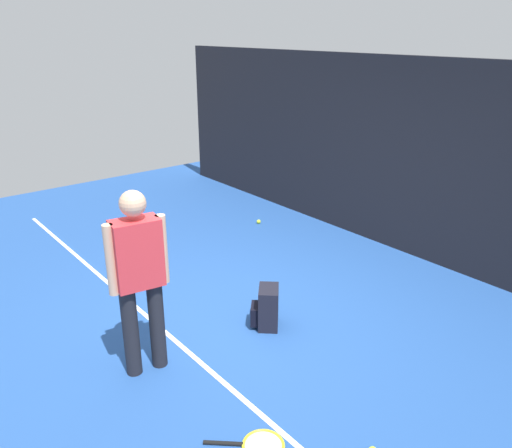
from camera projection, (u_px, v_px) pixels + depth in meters
name	position (u px, v px, depth m)	size (l,w,h in m)	color
ground_plane	(227.00, 320.00, 5.43)	(12.00, 12.00, 0.00)	#234C93
back_fence	(408.00, 159.00, 6.73)	(10.00, 0.10, 2.59)	black
court_line	(176.00, 341.00, 5.06)	(9.00, 0.05, 0.00)	white
tennis_player	(139.00, 273.00, 4.31)	(0.28, 0.52, 1.70)	black
tennis_racket	(259.00, 445.00, 3.78)	(0.55, 0.57, 0.03)	black
backpack	(267.00, 308.00, 5.25)	(0.38, 0.38, 0.44)	black
tennis_ball_by_fence	(259.00, 222.00, 8.09)	(0.07, 0.07, 0.07)	#CCE033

